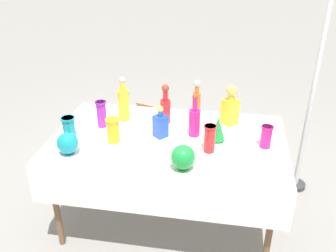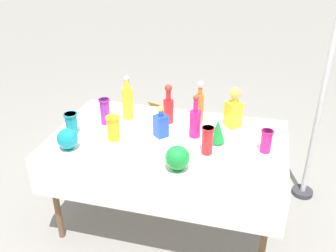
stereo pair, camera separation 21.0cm
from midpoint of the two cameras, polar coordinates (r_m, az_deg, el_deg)
ground_plane at (r=3.16m, az=1.96°, el=-13.97°), size 40.00×40.00×0.00m
display_table at (r=2.71m, az=2.04°, el=-3.34°), size 1.68×1.00×0.76m
tall_bottle_0 at (r=2.94m, az=-4.16°, el=3.71°), size 0.09×0.09×0.36m
tall_bottle_1 at (r=2.69m, az=6.40°, el=0.62°), size 0.08×0.08×0.33m
tall_bottle_2 at (r=2.88m, az=2.15°, el=2.87°), size 0.08×0.08×0.31m
tall_bottle_3 at (r=2.88m, az=6.93°, el=3.29°), size 0.06×0.06×0.34m
square_decanter_0 at (r=2.69m, az=1.14°, el=0.21°), size 0.12×0.12×0.24m
square_decanter_1 at (r=2.87m, az=12.05°, el=2.45°), size 0.15×0.15×0.32m
slender_vase_0 at (r=2.88m, az=-7.57°, el=2.30°), size 0.09×0.09×0.21m
slender_vase_1 at (r=2.62m, az=17.00°, el=-2.15°), size 0.08×0.08×0.16m
slender_vase_2 at (r=2.66m, az=-6.14°, el=-0.26°), size 0.10×0.10×0.18m
slender_vase_3 at (r=2.79m, az=-12.45°, el=0.45°), size 0.10×0.10×0.16m
slender_vase_4 at (r=2.51m, az=8.43°, el=-2.13°), size 0.09×0.09×0.20m
fluted_vase_0 at (r=2.65m, az=9.84°, el=-0.80°), size 0.11×0.11×0.18m
round_bowl_0 at (r=2.60m, az=-12.87°, el=-1.96°), size 0.15×0.15×0.15m
round_bowl_1 at (r=2.33m, az=4.03°, el=-4.93°), size 0.16×0.16×0.17m
price_tag_left at (r=2.30m, az=10.18°, el=-7.75°), size 0.05×0.02×0.04m
price_tag_center at (r=2.47m, az=-10.91°, el=-5.04°), size 0.06×0.02×0.05m
cardboard_box_behind_left at (r=3.81m, az=4.13°, el=-3.12°), size 0.40×0.41×0.37m
cardboard_box_behind_right at (r=4.14m, az=0.57°, el=-0.19°), size 0.55×0.47×0.39m
canopy_pole at (r=3.22m, az=23.96°, el=2.84°), size 0.18×0.18×2.25m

